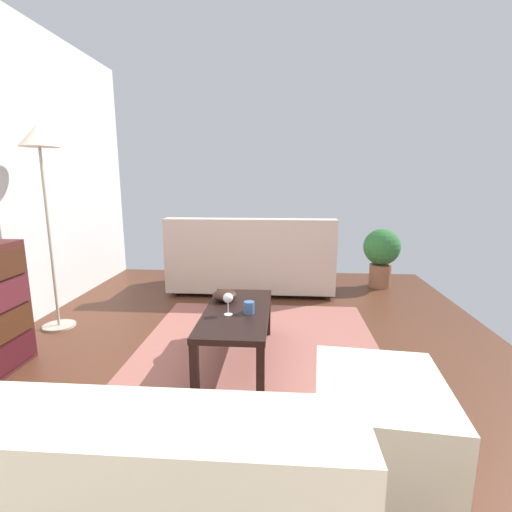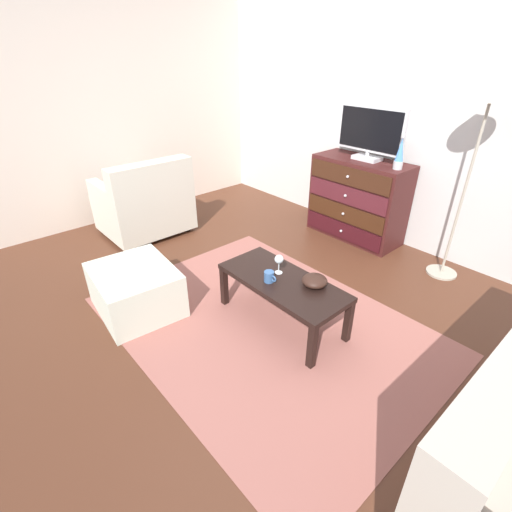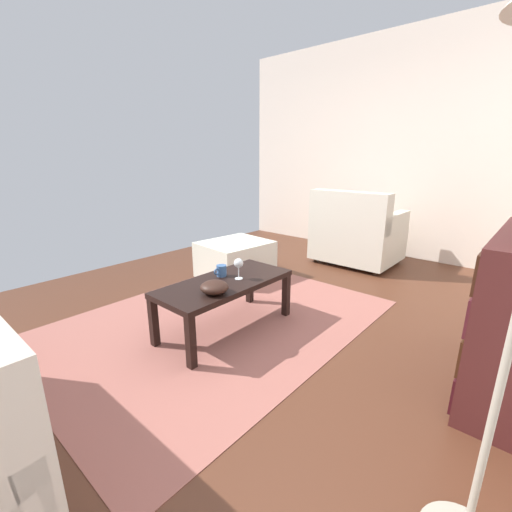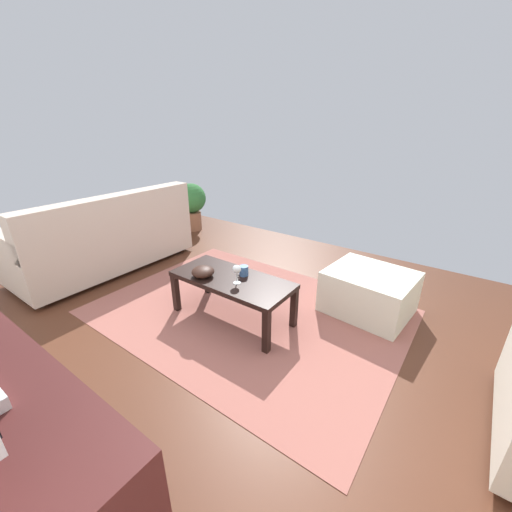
% 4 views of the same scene
% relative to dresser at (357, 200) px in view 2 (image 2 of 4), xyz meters
% --- Properties ---
extents(ground_plane, '(5.94, 4.46, 0.05)m').
position_rel_dresser_xyz_m(ground_plane, '(0.31, -1.68, -0.47)').
color(ground_plane, '#4D2A1B').
extents(wall_accent_rear, '(5.94, 0.12, 2.73)m').
position_rel_dresser_xyz_m(wall_accent_rear, '(0.31, 0.31, 0.92)').
color(wall_accent_rear, silver).
rests_on(wall_accent_rear, ground_plane).
extents(wall_plain_left, '(0.12, 4.46, 2.73)m').
position_rel_dresser_xyz_m(wall_plain_left, '(-2.42, -1.68, 0.92)').
color(wall_plain_left, beige).
rests_on(wall_plain_left, ground_plane).
extents(area_rug, '(2.60, 1.90, 0.01)m').
position_rel_dresser_xyz_m(area_rug, '(0.51, -1.88, -0.44)').
color(area_rug, '#94564D').
rests_on(area_rug, ground_plane).
extents(dresser, '(1.05, 0.49, 0.89)m').
position_rel_dresser_xyz_m(dresser, '(0.00, 0.00, 0.00)').
color(dresser, '#3F1817').
rests_on(dresser, ground_plane).
extents(tv, '(0.75, 0.18, 0.54)m').
position_rel_dresser_xyz_m(tv, '(0.03, 0.02, 0.73)').
color(tv, silver).
rests_on(tv, dresser).
extents(lava_lamp, '(0.09, 0.09, 0.33)m').
position_rel_dresser_xyz_m(lava_lamp, '(0.42, -0.04, 0.59)').
color(lava_lamp, '#B7B7BC').
rests_on(lava_lamp, dresser).
extents(coffee_table, '(1.04, 0.46, 0.39)m').
position_rel_dresser_xyz_m(coffee_table, '(0.56, -1.74, -0.11)').
color(coffee_table, black).
rests_on(coffee_table, ground_plane).
extents(wine_glass, '(0.07, 0.07, 0.16)m').
position_rel_dresser_xyz_m(wine_glass, '(0.46, -1.69, 0.06)').
color(wine_glass, silver).
rests_on(wine_glass, coffee_table).
extents(mug, '(0.11, 0.08, 0.08)m').
position_rel_dresser_xyz_m(mug, '(0.50, -1.83, -0.01)').
color(mug, '#385C8E').
rests_on(mug, coffee_table).
extents(bowl_decorative, '(0.19, 0.19, 0.08)m').
position_rel_dresser_xyz_m(bowl_decorative, '(0.77, -1.62, -0.01)').
color(bowl_decorative, black).
rests_on(bowl_decorative, coffee_table).
extents(armchair, '(0.80, 0.93, 0.89)m').
position_rel_dresser_xyz_m(armchair, '(-1.66, -1.76, -0.08)').
color(armchair, '#332319').
rests_on(armchair, ground_plane).
extents(ottoman, '(0.75, 0.66, 0.38)m').
position_rel_dresser_xyz_m(ottoman, '(-0.35, -2.53, -0.26)').
color(ottoman, beige).
rests_on(ottoman, ground_plane).
extents(standing_lamp, '(0.32, 0.32, 1.75)m').
position_rel_dresser_xyz_m(standing_lamp, '(1.08, -0.05, 1.05)').
color(standing_lamp, '#A59E8C').
rests_on(standing_lamp, ground_plane).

